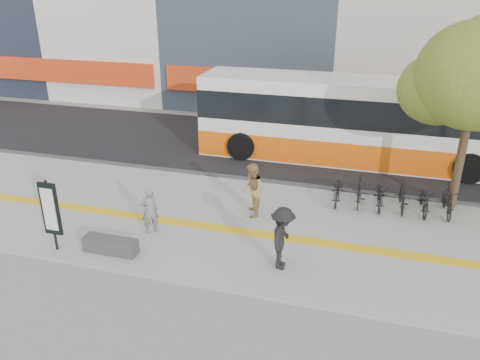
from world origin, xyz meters
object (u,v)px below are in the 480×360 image
(bus, at_px, (353,123))
(seated_woman, at_px, (150,210))
(pedestrian_tan, at_px, (252,190))
(pedestrian_dark, at_px, (282,238))
(bench, at_px, (111,245))
(street_tree, at_px, (475,78))
(signboard, at_px, (50,210))

(bus, bearing_deg, seated_woman, -123.44)
(pedestrian_tan, bearing_deg, bus, 141.28)
(seated_woman, bearing_deg, bus, -162.10)
(seated_woman, distance_m, pedestrian_dark, 4.36)
(bus, relative_size, pedestrian_tan, 7.19)
(bench, relative_size, seated_woman, 1.07)
(street_tree, xyz_separation_m, pedestrian_dark, (-4.90, -5.39, -3.54))
(bench, xyz_separation_m, bus, (6.07, 9.70, 1.39))
(seated_woman, bearing_deg, pedestrian_tan, 177.04)
(pedestrian_tan, bearing_deg, seated_woman, -69.52)
(bus, height_order, seated_woman, bus)
(bench, relative_size, pedestrian_dark, 0.89)
(seated_woman, bearing_deg, pedestrian_dark, 131.23)
(street_tree, height_order, seated_woman, street_tree)
(street_tree, relative_size, pedestrian_tan, 3.48)
(signboard, distance_m, seated_woman, 2.83)
(bench, height_order, signboard, signboard)
(pedestrian_dark, bearing_deg, street_tree, -43.02)
(bench, distance_m, seated_woman, 1.61)
(bus, xyz_separation_m, pedestrian_tan, (-2.76, -6.34, -0.71))
(street_tree, height_order, pedestrian_dark, street_tree)
(bench, distance_m, bus, 11.53)
(bench, bearing_deg, signboard, -169.19)
(seated_woman, relative_size, pedestrian_tan, 0.82)
(signboard, bearing_deg, bus, 52.52)
(bench, bearing_deg, pedestrian_tan, 45.36)
(pedestrian_tan, bearing_deg, signboard, -68.53)
(bus, bearing_deg, signboard, -127.48)
(seated_woman, xyz_separation_m, pedestrian_tan, (2.73, 1.96, 0.16))
(street_tree, relative_size, seated_woman, 4.23)
(street_tree, bearing_deg, pedestrian_tan, -157.61)
(seated_woman, bearing_deg, bench, 28.46)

